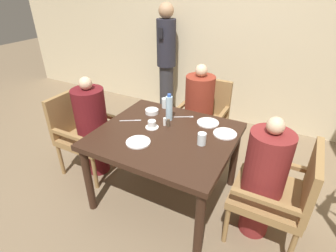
% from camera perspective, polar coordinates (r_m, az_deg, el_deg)
% --- Properties ---
extents(ground_plane, '(16.00, 16.00, 0.00)m').
position_cam_1_polar(ground_plane, '(2.74, -0.53, -14.68)').
color(ground_plane, '#7A664C').
extents(wall_back, '(8.00, 0.06, 2.80)m').
position_cam_1_polar(wall_back, '(3.82, 14.38, 20.99)').
color(wall_back, beige).
rests_on(wall_back, ground_plane).
extents(dining_table, '(1.19, 1.05, 0.72)m').
position_cam_1_polar(dining_table, '(2.34, -0.61, -3.49)').
color(dining_table, '#331E14').
rests_on(dining_table, ground_plane).
extents(chair_left_side, '(0.55, 0.55, 0.88)m').
position_cam_1_polar(chair_left_side, '(2.97, -17.93, -0.74)').
color(chair_left_side, olive).
rests_on(chair_left_side, ground_plane).
extents(diner_in_left_chair, '(0.32, 0.32, 1.10)m').
position_cam_1_polar(diner_in_left_chair, '(2.84, -16.13, -0.06)').
color(diner_in_left_chair, '#5B1419').
rests_on(diner_in_left_chair, ground_plane).
extents(chair_far_side, '(0.55, 0.55, 0.88)m').
position_cam_1_polar(chair_far_side, '(3.16, 7.55, 2.51)').
color(chair_far_side, olive).
rests_on(chair_far_side, ground_plane).
extents(diner_in_far_chair, '(0.32, 0.32, 1.13)m').
position_cam_1_polar(diner_in_far_chair, '(3.00, 6.69, 3.04)').
color(diner_in_far_chair, maroon).
rests_on(diner_in_far_chair, ground_plane).
extents(chair_right_side, '(0.55, 0.55, 0.88)m').
position_cam_1_polar(chair_right_side, '(2.24, 23.34, -12.96)').
color(chair_right_side, olive).
rests_on(chair_right_side, ground_plane).
extents(diner_in_right_chair, '(0.32, 0.32, 1.09)m').
position_cam_1_polar(diner_in_right_chair, '(2.19, 20.06, -10.66)').
color(diner_in_right_chair, maroon).
rests_on(diner_in_right_chair, ground_plane).
extents(standing_host, '(0.28, 0.31, 1.64)m').
position_cam_1_polar(standing_host, '(4.00, -0.37, 14.57)').
color(standing_host, '#2D2D33').
rests_on(standing_host, ground_plane).
extents(plate_main_left, '(0.20, 0.20, 0.01)m').
position_cam_1_polar(plate_main_left, '(2.18, -6.50, -3.49)').
color(plate_main_left, white).
rests_on(plate_main_left, dining_table).
extents(plate_main_right, '(0.20, 0.20, 0.01)m').
position_cam_1_polar(plate_main_right, '(2.49, 8.69, 0.72)').
color(plate_main_right, white).
rests_on(plate_main_right, dining_table).
extents(plate_dessert_center, '(0.20, 0.20, 0.01)m').
position_cam_1_polar(plate_dessert_center, '(2.34, 12.29, -1.64)').
color(plate_dessert_center, white).
rests_on(plate_dessert_center, dining_table).
extents(teacup_with_saucer, '(0.12, 0.12, 0.07)m').
position_cam_1_polar(teacup_with_saucer, '(2.38, -3.51, 0.28)').
color(teacup_with_saucer, white).
rests_on(teacup_with_saucer, dining_table).
extents(bowl_small, '(0.13, 0.13, 0.04)m').
position_cam_1_polar(bowl_small, '(2.64, -3.54, 3.20)').
color(bowl_small, white).
rests_on(bowl_small, dining_table).
extents(water_bottle, '(0.07, 0.07, 0.26)m').
position_cam_1_polar(water_bottle, '(2.47, 0.25, 3.95)').
color(water_bottle, '#A3C6DB').
rests_on(water_bottle, dining_table).
extents(glass_tall_near, '(0.07, 0.07, 0.10)m').
position_cam_1_polar(glass_tall_near, '(2.75, -0.63, 5.04)').
color(glass_tall_near, silver).
rests_on(glass_tall_near, dining_table).
extents(glass_tall_mid, '(0.07, 0.07, 0.10)m').
position_cam_1_polar(glass_tall_mid, '(2.15, 7.37, -2.79)').
color(glass_tall_mid, silver).
rests_on(glass_tall_mid, dining_table).
extents(salt_shaker, '(0.03, 0.03, 0.08)m').
position_cam_1_polar(salt_shaker, '(2.41, -0.74, 0.95)').
color(salt_shaker, white).
rests_on(salt_shaker, dining_table).
extents(pepper_shaker, '(0.03, 0.03, 0.07)m').
position_cam_1_polar(pepper_shaker, '(2.39, 0.08, 0.70)').
color(pepper_shaker, '#4C3D2D').
rests_on(pepper_shaker, dining_table).
extents(fork_beside_plate, '(0.17, 0.11, 0.00)m').
position_cam_1_polar(fork_beside_plate, '(2.58, 3.85, 2.00)').
color(fork_beside_plate, silver).
rests_on(fork_beside_plate, dining_table).
extents(knife_beside_plate, '(0.18, 0.12, 0.00)m').
position_cam_1_polar(knife_beside_plate, '(2.53, -7.95, 1.20)').
color(knife_beside_plate, silver).
rests_on(knife_beside_plate, dining_table).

